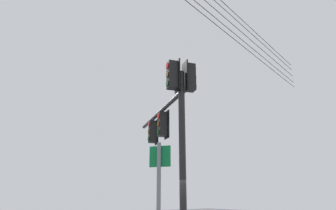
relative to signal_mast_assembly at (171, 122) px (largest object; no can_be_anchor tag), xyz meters
name	(u,v)px	position (x,y,z in m)	size (l,w,h in m)	color
signal_mast_assembly	(171,122)	(0.00, 0.00, 0.00)	(4.95, 2.02, 6.19)	black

